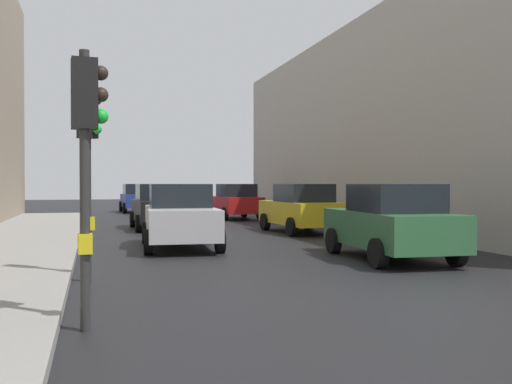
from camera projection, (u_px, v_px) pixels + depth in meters
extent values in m
plane|color=black|center=(422.00, 302.00, 8.58)|extent=(120.00, 120.00, 0.00)
cube|color=#B2ADA3|center=(466.00, 131.00, 25.31)|extent=(12.00, 26.88, 8.19)
cylinder|color=#2D2D2D|center=(88.00, 184.00, 10.33)|extent=(0.12, 0.12, 3.52)
cube|color=black|center=(88.00, 115.00, 10.32)|extent=(0.38, 0.37, 0.84)
cube|color=yellow|center=(88.00, 224.00, 10.34)|extent=(0.24, 0.26, 0.24)
sphere|color=#2D231E|center=(97.00, 100.00, 10.25)|extent=(0.18, 0.18, 0.18)
sphere|color=#2D231E|center=(97.00, 115.00, 10.26)|extent=(0.18, 0.18, 0.18)
sphere|color=green|center=(97.00, 129.00, 10.26)|extent=(0.18, 0.18, 0.18)
cylinder|color=#2D2D2D|center=(85.00, 191.00, 6.86)|extent=(0.12, 0.12, 3.36)
cube|color=black|center=(84.00, 94.00, 6.84)|extent=(0.32, 0.26, 0.84)
cube|color=yellow|center=(85.00, 244.00, 6.87)|extent=(0.18, 0.21, 0.24)
sphere|color=#2D231E|center=(101.00, 73.00, 6.91)|extent=(0.18, 0.18, 0.18)
sphere|color=#2D231E|center=(101.00, 95.00, 6.91)|extent=(0.18, 0.18, 0.18)
sphere|color=green|center=(101.00, 116.00, 6.91)|extent=(0.18, 0.18, 0.18)
cube|color=navy|center=(138.00, 201.00, 35.85)|extent=(1.95, 4.26, 0.80)
cube|color=black|center=(137.00, 189.00, 36.08)|extent=(1.67, 2.06, 0.64)
cylinder|color=black|center=(155.00, 208.00, 34.85)|extent=(0.24, 0.65, 0.64)
cylinder|color=black|center=(125.00, 208.00, 34.30)|extent=(0.24, 0.65, 0.64)
cylinder|color=black|center=(149.00, 206.00, 37.42)|extent=(0.24, 0.65, 0.64)
cylinder|color=black|center=(121.00, 206.00, 36.87)|extent=(0.24, 0.65, 0.64)
cube|color=#BCBCC1|center=(180.00, 222.00, 15.78)|extent=(2.07, 4.31, 0.80)
cube|color=black|center=(180.00, 196.00, 16.01)|extent=(1.73, 2.10, 0.64)
cylinder|color=black|center=(220.00, 241.00, 14.65)|extent=(0.26, 0.65, 0.64)
cylinder|color=black|center=(148.00, 242.00, 14.28)|extent=(0.26, 0.65, 0.64)
cylinder|color=black|center=(207.00, 232.00, 17.29)|extent=(0.26, 0.65, 0.64)
cylinder|color=black|center=(146.00, 233.00, 16.92)|extent=(0.26, 0.65, 0.64)
cube|color=black|center=(159.00, 211.00, 22.51)|extent=(1.86, 4.22, 0.80)
cube|color=black|center=(158.00, 192.00, 22.74)|extent=(1.63, 2.02, 0.64)
cylinder|color=black|center=(188.00, 223.00, 21.48)|extent=(0.23, 0.64, 0.64)
cylinder|color=black|center=(139.00, 223.00, 20.96)|extent=(0.23, 0.64, 0.64)
cylinder|color=black|center=(177.00, 218.00, 24.06)|extent=(0.23, 0.64, 0.64)
cylinder|color=black|center=(133.00, 219.00, 23.55)|extent=(0.23, 0.64, 0.64)
cube|color=red|center=(235.00, 204.00, 29.14)|extent=(1.98, 4.28, 0.80)
cube|color=black|center=(236.00, 190.00, 28.89)|extent=(1.69, 2.07, 0.64)
cylinder|color=black|center=(211.00, 211.00, 30.14)|extent=(0.25, 0.65, 0.64)
cylinder|color=black|center=(244.00, 211.00, 30.71)|extent=(0.25, 0.65, 0.64)
cylinder|color=black|center=(225.00, 214.00, 27.58)|extent=(0.25, 0.65, 0.64)
cylinder|color=black|center=(260.00, 213.00, 28.15)|extent=(0.25, 0.65, 0.64)
cube|color=#2D6038|center=(390.00, 228.00, 13.45)|extent=(2.05, 4.30, 0.80)
cube|color=black|center=(395.00, 198.00, 13.20)|extent=(1.72, 2.09, 0.64)
cylinder|color=black|center=(333.00, 241.00, 14.58)|extent=(0.26, 0.65, 0.64)
cylinder|color=black|center=(399.00, 239.00, 14.97)|extent=(0.26, 0.65, 0.64)
cylinder|color=black|center=(378.00, 253.00, 11.95)|extent=(0.26, 0.65, 0.64)
cylinder|color=black|center=(456.00, 251.00, 12.33)|extent=(0.26, 0.65, 0.64)
cube|color=yellow|center=(301.00, 213.00, 20.88)|extent=(2.01, 4.28, 0.80)
cube|color=black|center=(304.00, 193.00, 20.63)|extent=(1.70, 2.08, 0.64)
cylinder|color=black|center=(265.00, 222.00, 21.88)|extent=(0.25, 0.65, 0.64)
cylinder|color=black|center=(309.00, 221.00, 22.45)|extent=(0.25, 0.65, 0.64)
cylinder|color=black|center=(292.00, 227.00, 19.32)|extent=(0.25, 0.65, 0.64)
cylinder|color=black|center=(340.00, 226.00, 19.89)|extent=(0.25, 0.65, 0.64)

